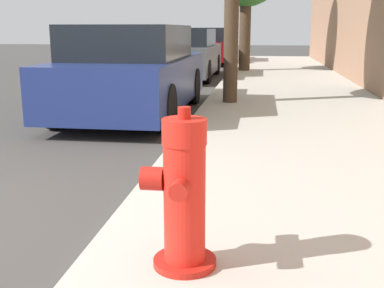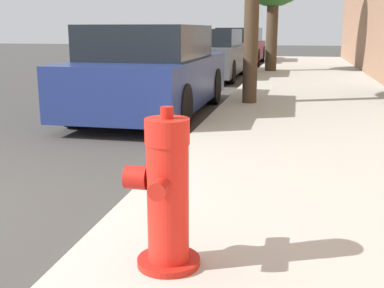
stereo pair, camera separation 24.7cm
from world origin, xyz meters
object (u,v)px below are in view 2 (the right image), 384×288
Objects in this scene: fire_hydrant at (167,195)px; parked_car_far at (240,47)px; parked_car_near at (152,72)px; parked_car_mid at (208,55)px.

parked_car_far is at bearing 95.45° from fire_hydrant.
parked_car_mid is at bearing 91.69° from parked_car_near.
fire_hydrant is 11.29m from parked_car_mid.
parked_car_near is 0.98× the size of parked_car_mid.
parked_car_near reaches higher than fire_hydrant.
parked_car_near is at bearing 107.62° from fire_hydrant.
parked_car_near is 11.98m from parked_car_far.
parked_car_mid is at bearing 99.27° from fire_hydrant.
parked_car_far is at bearing 88.25° from parked_car_mid.
parked_car_near reaches higher than parked_car_mid.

